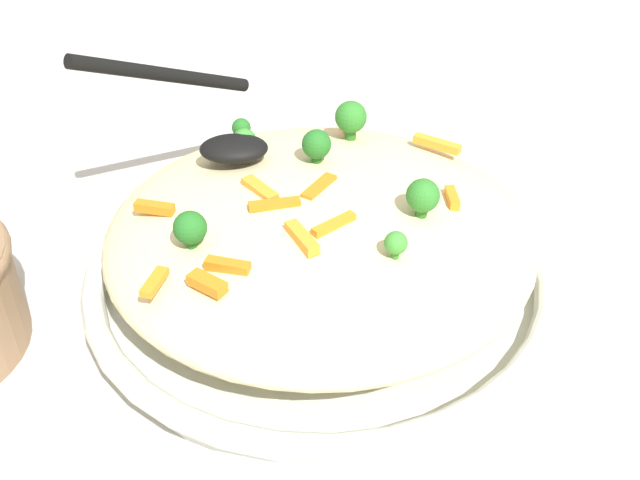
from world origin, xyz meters
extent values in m
plane|color=beige|center=(0.00, 0.00, 0.00)|extent=(2.40, 2.40, 0.00)
cylinder|color=silver|center=(0.00, 0.00, 0.01)|extent=(0.35, 0.35, 0.02)
torus|color=silver|center=(0.00, 0.00, 0.03)|extent=(0.38, 0.38, 0.02)
torus|color=black|center=(0.00, 0.00, 0.04)|extent=(0.37, 0.37, 0.00)
ellipsoid|color=beige|center=(0.00, 0.00, 0.07)|extent=(0.33, 0.33, 0.06)
cube|color=orange|center=(0.03, 0.14, 0.09)|extent=(0.01, 0.04, 0.01)
cube|color=orange|center=(0.10, 0.00, 0.10)|extent=(0.01, 0.02, 0.01)
cube|color=orange|center=(-0.03, -0.01, 0.10)|extent=(0.04, 0.01, 0.01)
cube|color=orange|center=(0.00, 0.02, 0.10)|extent=(0.03, 0.04, 0.01)
cube|color=orange|center=(0.01, -0.04, 0.10)|extent=(0.03, 0.03, 0.01)
cube|color=orange|center=(-0.08, -0.09, 0.09)|extent=(0.03, 0.03, 0.01)
cube|color=orange|center=(-0.02, -0.05, 0.10)|extent=(0.02, 0.04, 0.01)
cube|color=orange|center=(-0.05, 0.01, 0.10)|extent=(0.03, 0.04, 0.01)
cube|color=orange|center=(0.10, 0.09, 0.09)|extent=(0.04, 0.03, 0.01)
cube|color=orange|center=(-0.11, -0.09, 0.09)|extent=(0.02, 0.03, 0.01)
cube|color=orange|center=(-0.07, -0.07, 0.09)|extent=(0.03, 0.02, 0.01)
cube|color=orange|center=(-0.12, 0.00, 0.09)|extent=(0.03, 0.02, 0.01)
cylinder|color=#296820|center=(0.03, 0.11, 0.10)|extent=(0.01, 0.01, 0.01)
sphere|color=#2D7A28|center=(0.03, 0.11, 0.11)|extent=(0.03, 0.03, 0.03)
cylinder|color=#205B1C|center=(0.00, 0.06, 0.10)|extent=(0.01, 0.01, 0.01)
sphere|color=#236B23|center=(0.00, 0.06, 0.11)|extent=(0.02, 0.02, 0.02)
cylinder|color=#205B1C|center=(-0.09, -0.05, 0.09)|extent=(0.01, 0.01, 0.01)
sphere|color=#236B23|center=(-0.09, -0.05, 0.11)|extent=(0.02, 0.02, 0.02)
cylinder|color=#377928|center=(-0.06, 0.08, 0.09)|extent=(0.01, 0.01, 0.01)
sphere|color=#3D8E33|center=(-0.06, 0.08, 0.11)|extent=(0.02, 0.02, 0.02)
cylinder|color=#205B1C|center=(-0.06, 0.11, 0.09)|extent=(0.01, 0.01, 0.00)
sphere|color=#236B23|center=(-0.06, 0.11, 0.10)|extent=(0.02, 0.02, 0.02)
cylinder|color=#377928|center=(0.05, -0.07, 0.10)|extent=(0.01, 0.01, 0.01)
sphere|color=#3D8E33|center=(0.05, -0.07, 0.11)|extent=(0.02, 0.02, 0.02)
cylinder|color=#296820|center=(0.07, -0.02, 0.10)|extent=(0.01, 0.01, 0.01)
sphere|color=#2D7A28|center=(0.07, -0.02, 0.11)|extent=(0.03, 0.03, 0.03)
ellipsoid|color=black|center=(-0.07, 0.06, 0.11)|extent=(0.06, 0.04, 0.02)
cylinder|color=black|center=(-0.12, 0.13, 0.15)|extent=(0.14, 0.13, 0.09)
camera|label=1|loc=(-0.02, -0.47, 0.41)|focal=41.87mm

